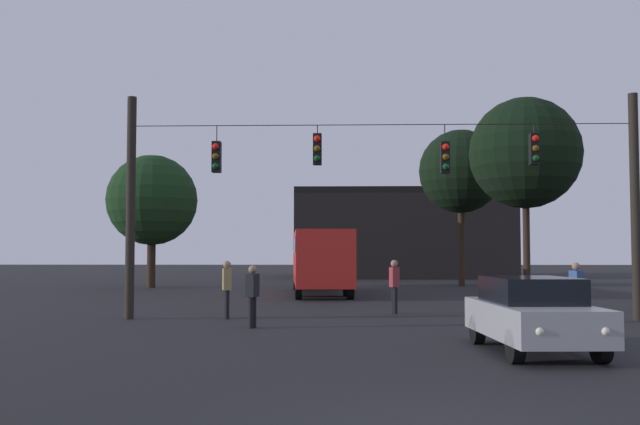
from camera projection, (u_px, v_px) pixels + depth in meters
name	position (u px, v px, depth m)	size (l,w,h in m)	color
ground_plane	(368.00, 297.00, 32.53)	(168.00, 168.00, 0.00)	black
overhead_signal_span	(379.00, 191.00, 21.94)	(15.55, 0.44, 6.82)	black
city_bus	(320.00, 256.00, 35.29)	(3.36, 11.16, 3.00)	#B21E19
car_near_right	(532.00, 313.00, 14.69)	(2.05, 4.42, 1.52)	#99999E
pedestrian_crossing_left	(576.00, 288.00, 20.89)	(0.35, 0.42, 1.73)	black
pedestrian_crossing_center	(394.00, 283.00, 23.96)	(0.33, 0.41, 1.77)	black
pedestrian_crossing_right	(252.00, 292.00, 19.44)	(0.35, 0.42, 1.68)	black
pedestrian_near_bus	(227.00, 286.00, 22.06)	(0.33, 0.41, 1.77)	black
corner_building	(400.00, 235.00, 60.54)	(16.85, 13.34, 6.97)	black
tree_left_silhouette	(525.00, 153.00, 34.94)	(5.38, 5.38, 9.51)	#2D2116
tree_behind_building	(461.00, 172.00, 43.46)	(5.02, 5.02, 9.39)	#2D2116
tree_right_far	(152.00, 200.00, 41.61)	(5.19, 5.19, 7.63)	#2D2116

